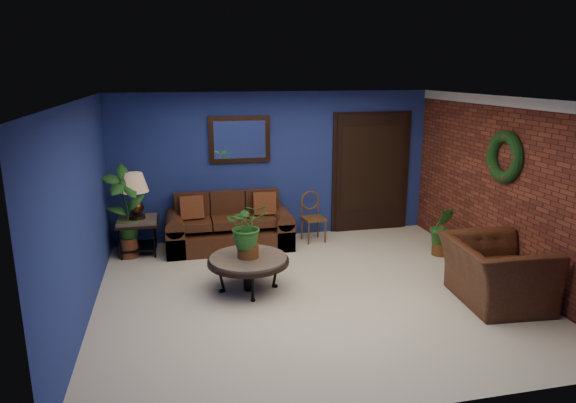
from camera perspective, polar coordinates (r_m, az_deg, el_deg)
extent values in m
plane|color=beige|center=(6.85, 2.72, -10.08)|extent=(5.50, 5.50, 0.00)
cube|color=navy|center=(8.82, -1.48, 4.01)|extent=(5.50, 0.04, 2.50)
cube|color=navy|center=(6.31, -22.00, -1.25)|extent=(0.04, 5.00, 2.50)
cube|color=brown|center=(7.63, 23.18, 1.21)|extent=(0.04, 5.00, 2.50)
cube|color=white|center=(6.25, 3.00, 11.28)|extent=(5.50, 5.00, 0.02)
cube|color=white|center=(7.46, 23.89, 10.06)|extent=(0.03, 5.00, 0.14)
cube|color=#402412|center=(8.61, -5.39, 6.86)|extent=(1.02, 0.06, 0.77)
cube|color=black|center=(9.32, 9.20, 3.14)|extent=(1.44, 0.06, 2.18)
torus|color=black|center=(7.56, 22.93, 4.60)|extent=(0.16, 0.72, 0.72)
cube|color=#4A2715|center=(8.48, -6.51, -4.07)|extent=(2.02, 0.87, 0.33)
cube|color=#4A2715|center=(8.70, -6.80, -1.53)|extent=(1.73, 0.24, 0.83)
cube|color=#4A2715|center=(8.30, -10.48, -2.41)|extent=(0.56, 0.60, 0.13)
cube|color=#4A2715|center=(8.34, -6.53, -2.18)|extent=(0.56, 0.60, 0.13)
cube|color=#4A2715|center=(8.41, -2.62, -1.95)|extent=(0.56, 0.60, 0.13)
cube|color=#4A2715|center=(8.42, -12.39, -3.99)|extent=(0.29, 0.87, 0.46)
cube|color=#4A2715|center=(8.59, -0.77, -3.29)|extent=(0.29, 0.87, 0.46)
cube|color=brown|center=(8.27, -10.66, -0.66)|extent=(0.37, 0.11, 0.37)
cube|color=brown|center=(8.38, -2.60, -0.21)|extent=(0.37, 0.11, 0.37)
cylinder|color=#494440|center=(6.79, -4.44, -6.37)|extent=(1.01, 1.01, 0.05)
cylinder|color=black|center=(6.80, -4.43, -6.64)|extent=(1.08, 1.08, 0.05)
cylinder|color=black|center=(6.87, -4.40, -8.17)|extent=(0.14, 0.14, 0.41)
cube|color=#494440|center=(8.40, -16.42, -1.99)|extent=(0.60, 0.60, 0.05)
cube|color=black|center=(8.41, -16.40, -2.26)|extent=(0.63, 0.63, 0.04)
cube|color=black|center=(8.53, -16.21, -4.79)|extent=(0.54, 0.54, 0.03)
cylinder|color=black|center=(8.26, -18.12, -4.40)|extent=(0.03, 0.03, 0.55)
cylinder|color=black|center=(8.23, -14.63, -4.23)|extent=(0.03, 0.03, 0.55)
cylinder|color=black|center=(8.74, -17.84, -3.37)|extent=(0.03, 0.03, 0.55)
cylinder|color=black|center=(8.70, -14.54, -3.20)|extent=(0.03, 0.03, 0.55)
cylinder|color=#402412|center=(8.39, -16.44, -1.66)|extent=(0.25, 0.25, 0.05)
sphere|color=#402412|center=(8.35, -16.50, -0.82)|extent=(0.23, 0.23, 0.23)
cylinder|color=#402412|center=(8.31, -16.59, 0.45)|extent=(0.03, 0.03, 0.30)
cone|color=#9F7859|center=(8.26, -16.70, 1.88)|extent=(0.42, 0.42, 0.30)
cube|color=brown|center=(8.72, 2.86, -1.90)|extent=(0.41, 0.41, 0.04)
torus|color=brown|center=(8.79, 2.46, 0.12)|extent=(0.34, 0.08, 0.34)
cylinder|color=brown|center=(8.59, 2.31, -3.60)|extent=(0.03, 0.03, 0.38)
cylinder|color=brown|center=(8.71, 4.17, -3.37)|extent=(0.03, 0.03, 0.38)
cylinder|color=brown|center=(8.85, 1.54, -3.03)|extent=(0.03, 0.03, 0.38)
cylinder|color=brown|center=(8.97, 3.34, -2.82)|extent=(0.03, 0.03, 0.38)
imported|color=#4A2715|center=(6.94, 22.04, -7.30)|extent=(1.16, 1.30, 0.79)
cylinder|color=brown|center=(6.75, -4.46, -5.45)|extent=(0.28, 0.28, 0.18)
imported|color=#1B591D|center=(6.64, -4.51, -2.66)|extent=(0.57, 0.50, 0.61)
cylinder|color=brown|center=(8.49, 16.54, -5.05)|extent=(0.26, 0.26, 0.20)
imported|color=#1B591D|center=(8.38, 16.72, -2.66)|extent=(0.42, 0.37, 0.64)
cylinder|color=brown|center=(8.44, -17.28, -4.86)|extent=(0.34, 0.34, 0.30)
imported|color=#1B591D|center=(8.24, -17.64, -0.28)|extent=(0.72, 0.57, 1.20)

